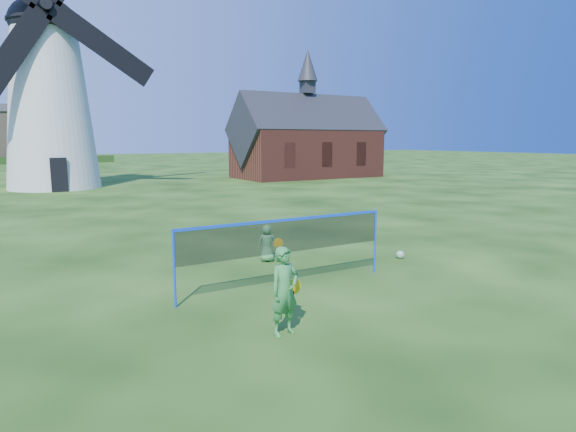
# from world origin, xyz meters

# --- Properties ---
(ground) EXTENTS (220.00, 220.00, 0.00)m
(ground) POSITION_xyz_m (0.00, 0.00, 0.00)
(ground) COLOR black
(ground) RESTS_ON ground
(windmill) EXTENTS (12.76, 5.84, 17.65)m
(windmill) POSITION_xyz_m (-2.29, 27.22, 6.14)
(windmill) COLOR silver
(windmill) RESTS_ON ground
(chapel) EXTENTS (12.76, 6.18, 10.79)m
(chapel) POSITION_xyz_m (17.66, 26.85, 3.03)
(chapel) COLOR maroon
(chapel) RESTS_ON ground
(badminton_net) EXTENTS (5.05, 0.05, 1.55)m
(badminton_net) POSITION_xyz_m (-0.16, -0.05, 1.14)
(badminton_net) COLOR blue
(badminton_net) RESTS_ON ground
(player_girl) EXTENTS (0.71, 0.43, 1.50)m
(player_girl) POSITION_xyz_m (-1.49, -2.25, 0.75)
(player_girl) COLOR #36893F
(player_girl) RESTS_ON ground
(player_boy) EXTENTS (0.65, 0.48, 1.00)m
(player_boy) POSITION_xyz_m (0.59, 2.26, 0.50)
(player_boy) COLOR #4EA156
(player_boy) RESTS_ON ground
(play_ball) EXTENTS (0.22, 0.22, 0.22)m
(play_ball) POSITION_xyz_m (3.88, 0.68, 0.11)
(play_ball) COLOR green
(play_ball) RESTS_ON ground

